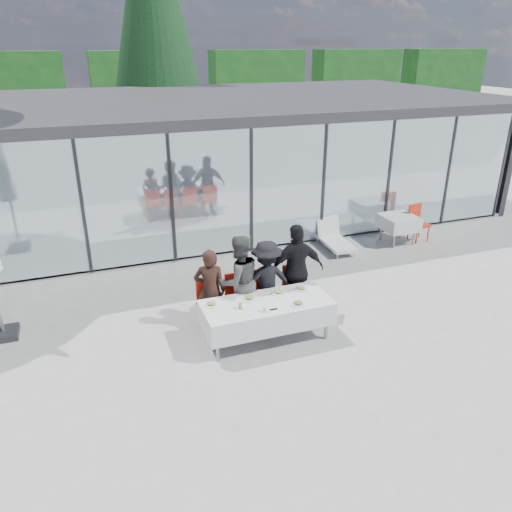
{
  "coord_description": "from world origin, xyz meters",
  "views": [
    {
      "loc": [
        -2.88,
        -6.99,
        4.89
      ],
      "look_at": [
        0.12,
        1.2,
        1.14
      ],
      "focal_mm": 35.0,
      "sensor_mm": 36.0,
      "label": 1
    }
  ],
  "objects": [
    {
      "name": "diner_a",
      "position": [
        -0.91,
        0.79,
        0.79
      ],
      "size": [
        0.73,
        0.73,
        1.58
      ],
      "primitive_type": "imported",
      "rotation": [
        0.0,
        0.0,
        2.83
      ],
      "color": "#311C15",
      "rests_on": "ground"
    },
    {
      "name": "juice_bottle",
      "position": [
        -0.59,
        0.03,
        0.82
      ],
      "size": [
        0.06,
        0.06,
        0.13
      ],
      "primitive_type": "cylinder",
      "color": "#91B44B",
      "rests_on": "dining_table"
    },
    {
      "name": "diner_b",
      "position": [
        -0.36,
        0.79,
        0.88
      ],
      "size": [
        0.97,
        0.97,
        1.76
      ],
      "primitive_type": "imported",
      "rotation": [
        0.0,
        0.0,
        3.29
      ],
      "color": "#464646",
      "rests_on": "ground"
    },
    {
      "name": "diner_chair_a",
      "position": [
        -0.91,
        0.85,
        0.54
      ],
      "size": [
        0.44,
        0.44,
        0.97
      ],
      "color": "red",
      "rests_on": "ground"
    },
    {
      "name": "plate_a",
      "position": [
        -1.01,
        0.32,
        0.78
      ],
      "size": [
        0.25,
        0.25,
        0.07
      ],
      "color": "silver",
      "rests_on": "dining_table"
    },
    {
      "name": "lounger",
      "position": [
        3.12,
        3.56,
        0.26
      ],
      "size": [
        0.68,
        1.37,
        0.72
      ],
      "color": "silver",
      "rests_on": "ground"
    },
    {
      "name": "drinking_glasses",
      "position": [
        -0.24,
        -0.22,
        0.8
      ],
      "size": [
        0.07,
        0.07,
        0.1
      ],
      "color": "silver",
      "rests_on": "dining_table"
    },
    {
      "name": "treeline",
      "position": [
        -2.0,
        28.0,
        2.2
      ],
      "size": [
        62.5,
        2.0,
        4.4
      ],
      "color": "#113714",
      "rests_on": "ground"
    },
    {
      "name": "folded_eyeglasses",
      "position": [
        -0.07,
        -0.19,
        0.76
      ],
      "size": [
        0.14,
        0.03,
        0.01
      ],
      "primitive_type": "cube",
      "color": "black",
      "rests_on": "dining_table"
    },
    {
      "name": "spare_table_right",
      "position": [
        4.85,
        3.28,
        0.55
      ],
      "size": [
        0.86,
        0.86,
        0.74
      ],
      "color": "silver",
      "rests_on": "ground"
    },
    {
      "name": "diner_chair_c",
      "position": [
        0.18,
        0.85,
        0.54
      ],
      "size": [
        0.44,
        0.44,
        0.97
      ],
      "color": "red",
      "rests_on": "ground"
    },
    {
      "name": "ground",
      "position": [
        0.0,
        0.0,
        0.0
      ],
      "size": [
        90.0,
        90.0,
        0.0
      ],
      "primitive_type": "plane",
      "color": "#A09E98",
      "rests_on": "ground"
    },
    {
      "name": "diner_chair_b",
      "position": [
        -0.36,
        0.85,
        0.54
      ],
      "size": [
        0.44,
        0.44,
        0.97
      ],
      "color": "red",
      "rests_on": "ground"
    },
    {
      "name": "plate_c",
      "position": [
        0.23,
        0.33,
        0.78
      ],
      "size": [
        0.25,
        0.25,
        0.07
      ],
      "color": "silver",
      "rests_on": "dining_table"
    },
    {
      "name": "diner_c",
      "position": [
        0.18,
        0.79,
        0.79
      ],
      "size": [
        1.1,
        1.1,
        1.59
      ],
      "primitive_type": "imported",
      "rotation": [
        0.0,
        0.0,
        3.06
      ],
      "color": "black",
      "rests_on": "ground"
    },
    {
      "name": "spare_chair_a",
      "position": [
        5.43,
        3.28,
        0.54
      ],
      "size": [
        0.52,
        0.52,
        0.97
      ],
      "color": "red",
      "rests_on": "ground"
    },
    {
      "name": "spare_chair_b",
      "position": [
        3.91,
        4.36,
        0.54
      ],
      "size": [
        0.62,
        0.62,
        0.97
      ],
      "color": "red",
      "rests_on": "ground"
    },
    {
      "name": "diner_chair_d",
      "position": [
        0.79,
        0.85,
        0.54
      ],
      "size": [
        0.44,
        0.44,
        0.97
      ],
      "color": "red",
      "rests_on": "ground"
    },
    {
      "name": "plate_b",
      "position": [
        -0.33,
        0.3,
        0.78
      ],
      "size": [
        0.25,
        0.25,
        0.07
      ],
      "color": "silver",
      "rests_on": "dining_table"
    },
    {
      "name": "dining_table",
      "position": [
        -0.08,
        0.1,
        0.54
      ],
      "size": [
        2.26,
        0.96,
        0.75
      ],
      "color": "silver",
      "rests_on": "ground"
    },
    {
      "name": "conifer_tree",
      "position": [
        0.5,
        13.0,
        5.99
      ],
      "size": [
        4.0,
        4.0,
        10.5
      ],
      "color": "#382316",
      "rests_on": "ground"
    },
    {
      "name": "plate_extra",
      "position": [
        0.39,
        -0.17,
        0.78
      ],
      "size": [
        0.25,
        0.25,
        0.07
      ],
      "color": "silver",
      "rests_on": "dining_table"
    },
    {
      "name": "pavilion",
      "position": [
        2.0,
        8.16,
        2.15
      ],
      "size": [
        14.8,
        8.8,
        3.44
      ],
      "color": "gray",
      "rests_on": "ground"
    },
    {
      "name": "diner_d",
      "position": [
        0.79,
        0.79,
        0.91
      ],
      "size": [
        1.17,
        1.17,
        1.83
      ],
      "primitive_type": "imported",
      "rotation": [
        0.0,
        0.0,
        3.05
      ],
      "color": "black",
      "rests_on": "ground"
    },
    {
      "name": "plate_d",
      "position": [
        0.67,
        0.33,
        0.78
      ],
      "size": [
        0.25,
        0.25,
        0.07
      ],
      "color": "silver",
      "rests_on": "dining_table"
    }
  ]
}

